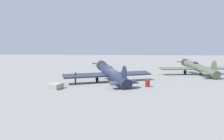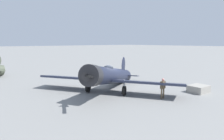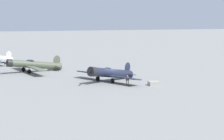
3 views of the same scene
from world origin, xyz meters
name	(u,v)px [view 1 (image 1 of 3)]	position (x,y,z in m)	size (l,w,h in m)	color
ground_plane	(112,83)	(0.00, 0.00, 0.00)	(400.00, 400.00, 0.00)	gray
airplane_foreground	(111,73)	(-0.44, -0.27, 1.32)	(9.77, 11.64, 3.11)	#1E2338
airplane_mid_apron	(197,67)	(-11.75, 13.36, 1.41)	(11.38, 13.24, 3.00)	#4C5442
ground_crew_mechanic	(75,76)	(1.06, -4.82, 0.97)	(0.62, 0.25, 1.60)	brown
equipment_crate	(55,86)	(5.08, -5.65, 0.31)	(1.69, 1.44, 0.62)	#9E998E
fuel_drum	(147,83)	(1.70, 4.75, 0.43)	(0.60, 0.60, 0.86)	maroon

